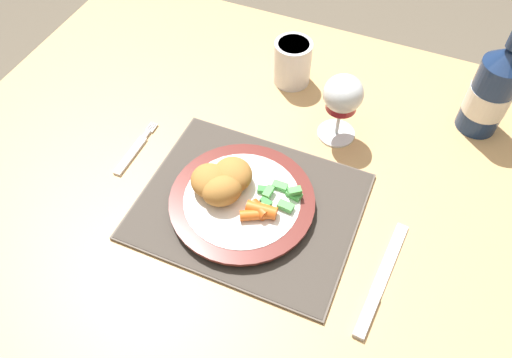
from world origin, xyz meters
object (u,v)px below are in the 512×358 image
Objects in this scene: table_knife at (378,288)px; wine_glass at (343,97)px; bottle at (493,89)px; dinner_plate at (245,203)px; dining_table at (257,211)px; fork at (134,152)px; drinking_cup at (293,62)px.

table_knife is 1.55× the size of wine_glass.
dinner_plate is at bearing -133.29° from bottle.
bottle is at bearing 46.71° from dinner_plate.
dining_table is 0.26m from wine_glass.
wine_glass is at bearing 30.05° from fork.
dining_table is 0.30m from drinking_cup.
dining_table is at bearing -139.29° from bottle.
bottle is (0.32, 0.34, 0.07)m from dinner_plate.
drinking_cup is at bearing -177.33° from bottle.
wine_glass is 0.17m from drinking_cup.
fork is (-0.23, -0.03, 0.10)m from dining_table.
wine_glass reaches higher than dining_table.
dining_table is 0.13m from dinner_plate.
table_knife is at bearing -10.47° from fork.
bottle is (0.33, 0.28, 0.19)m from dining_table.
dining_table is at bearing 7.02° from fork.
table_knife is 0.42m from bottle.
fork is at bearing -172.98° from dining_table.
fork is at bearing -150.86° from bottle.
dinner_plate is at bearing -85.52° from dining_table.
drinking_cup is at bearing 126.24° from table_knife.
dinner_plate is 0.25m from wine_glass.
fork is 0.50× the size of bottle.
dining_table is 4.89× the size of dinner_plate.
drinking_cup is (-0.36, -0.02, -0.04)m from bottle.
dinner_plate is at bearing -7.98° from fork.
bottle reaches higher than fork.
drinking_cup is (-0.13, 0.11, -0.04)m from wine_glass.
fork is 1.46× the size of drinking_cup.
bottle reaches higher than dining_table.
dinner_plate is 1.14× the size of table_knife.
bottle reaches higher than drinking_cup.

